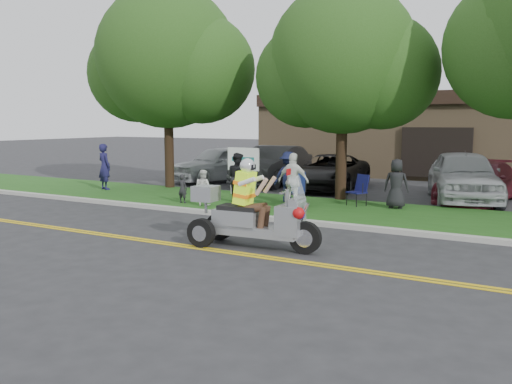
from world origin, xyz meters
The scene contains 24 objects.
ground centered at (0.00, 0.00, 0.00)m, with size 120.00×120.00×0.00m, color #28282B.
centerline_near centered at (0.00, -0.58, 0.01)m, with size 60.00×0.10×0.01m, color gold.
centerline_far centered at (0.00, -0.42, 0.01)m, with size 60.00×0.10×0.01m, color gold.
curb centered at (0.00, 3.05, 0.06)m, with size 60.00×0.25×0.12m, color #A8A89E.
grass_verge centered at (0.00, 5.20, 0.06)m, with size 60.00×4.00×0.10m, color #1C4C14.
commercial_building centered at (2.00, 18.98, 2.01)m, with size 18.00×8.20×4.00m.
tree_left centered at (-6.44, 7.03, 4.85)m, with size 6.62×5.40×7.78m.
tree_mid centered at (0.55, 7.23, 4.43)m, with size 5.88×4.80×7.05m.
business_sign centered at (-2.90, 6.60, 1.26)m, with size 1.25×0.06×1.75m.
trike_scooter centered at (1.14, 0.07, 0.67)m, with size 2.92×1.00×1.91m.
lawn_chair_a centered at (1.49, 6.18, 0.64)m, with size 0.68×0.69×0.95m.
lawn_chair_b centered at (-0.18, 5.22, 0.68)m, with size 0.70×0.71×1.01m.
spectator_adult_left centered at (-8.15, 5.19, 0.97)m, with size 0.63×0.41×1.73m, color #1B1947.
spectator_adult_mid centered at (-2.14, 4.98, 0.89)m, with size 0.77×0.60×1.57m, color black.
spectator_adult_right centered at (0.02, 4.57, 0.93)m, with size 0.97×0.40×1.66m, color white.
spectator_chair_a centered at (-0.74, 5.79, 0.91)m, with size 1.04×0.60×1.61m, color #15193A.
spectator_chair_b centered at (2.61, 6.19, 0.84)m, with size 0.72×0.47×1.47m, color black.
child_left centered at (-3.54, 3.92, 0.56)m, with size 0.33×0.22×0.91m, color black.
child_right centered at (-2.68, 3.82, 0.66)m, with size 0.54×0.42×1.10m, color silver.
parked_car_far_left centered at (-6.35, 10.32, 0.80)m, with size 1.89×4.70×1.60m, color #B4B7BC.
parked_car_left centered at (-3.76, 10.46, 0.82)m, with size 1.73×4.95×1.63m, color #313033.
parked_car_mid centered at (-1.09, 10.21, 0.68)m, with size 2.27×4.92×1.37m, color black.
parked_car_right centered at (4.50, 9.46, 0.67)m, with size 1.88×4.62×1.34m, color #53131D.
parked_car_far_right centered at (4.00, 9.42, 0.86)m, with size 2.04×5.06×1.72m, color #AAAEB2.
Camera 1 is at (6.83, -9.68, 2.68)m, focal length 38.00 mm.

